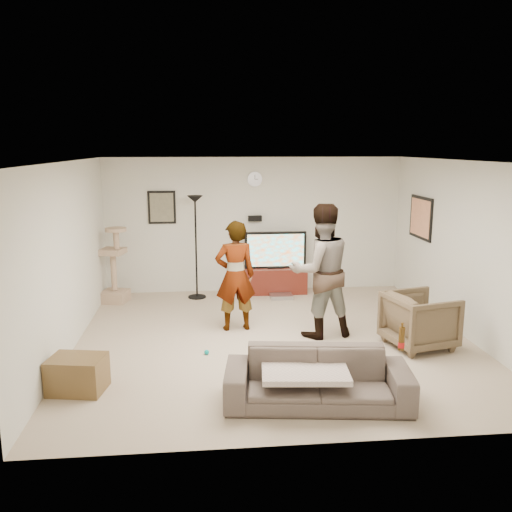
{
  "coord_description": "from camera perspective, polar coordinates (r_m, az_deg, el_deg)",
  "views": [
    {
      "loc": [
        -0.99,
        -7.22,
        2.7
      ],
      "look_at": [
        -0.23,
        0.2,
        1.18
      ],
      "focal_mm": 37.99,
      "sensor_mm": 36.0,
      "label": 1
    }
  ],
  "objects": [
    {
      "name": "floor",
      "position": [
        7.77,
        1.88,
        -8.88
      ],
      "size": [
        5.5,
        5.5,
        0.02
      ],
      "primitive_type": "cube",
      "color": "tan",
      "rests_on": "ground"
    },
    {
      "name": "ceiling",
      "position": [
        7.29,
        2.01,
        10.03
      ],
      "size": [
        5.5,
        5.5,
        0.02
      ],
      "primitive_type": "cube",
      "color": "silver",
      "rests_on": "wall_back"
    },
    {
      "name": "wall_back",
      "position": [
        10.12,
        -0.15,
        3.3
      ],
      "size": [
        5.5,
        0.04,
        2.5
      ],
      "primitive_type": "cube",
      "color": "silver",
      "rests_on": "floor"
    },
    {
      "name": "wall_front",
      "position": [
        4.8,
        6.37,
        -6.13
      ],
      "size": [
        5.5,
        0.04,
        2.5
      ],
      "primitive_type": "cube",
      "color": "silver",
      "rests_on": "floor"
    },
    {
      "name": "wall_left",
      "position": [
        7.57,
        -19.16,
        -0.16
      ],
      "size": [
        0.04,
        5.5,
        2.5
      ],
      "primitive_type": "cube",
      "color": "silver",
      "rests_on": "floor"
    },
    {
      "name": "wall_right",
      "position": [
        8.25,
        21.22,
        0.63
      ],
      "size": [
        0.04,
        5.5,
        2.5
      ],
      "primitive_type": "cube",
      "color": "silver",
      "rests_on": "floor"
    },
    {
      "name": "wall_clock",
      "position": [
        10.0,
        -0.13,
        8.1
      ],
      "size": [
        0.26,
        0.04,
        0.26
      ],
      "primitive_type": "cylinder",
      "rotation": [
        1.57,
        0.0,
        0.0
      ],
      "color": "white",
      "rests_on": "wall_back"
    },
    {
      "name": "wall_speaker",
      "position": [
        10.04,
        -0.12,
        3.98
      ],
      "size": [
        0.25,
        0.1,
        0.1
      ],
      "primitive_type": "cube",
      "color": "black",
      "rests_on": "wall_back"
    },
    {
      "name": "picture_back",
      "position": [
        10.03,
        -9.89,
        5.07
      ],
      "size": [
        0.42,
        0.03,
        0.52
      ],
      "primitive_type": "cube",
      "color": "#6A6653",
      "rests_on": "wall_back"
    },
    {
      "name": "picture_right",
      "position": [
        9.64,
        16.96,
        3.88
      ],
      "size": [
        0.03,
        0.78,
        0.62
      ],
      "primitive_type": "cube",
      "color": "tan",
      "rests_on": "wall_right"
    },
    {
      "name": "tv_stand",
      "position": [
        10.12,
        2.03,
        -2.55
      ],
      "size": [
        1.15,
        0.45,
        0.48
      ],
      "primitive_type": "cube",
      "color": "#4B1810",
      "rests_on": "floor"
    },
    {
      "name": "console_box",
      "position": [
        9.8,
        2.69,
        -4.26
      ],
      "size": [
        0.4,
        0.3,
        0.07
      ],
      "primitive_type": "cube",
      "color": "#ACABB5",
      "rests_on": "floor"
    },
    {
      "name": "tv",
      "position": [
        9.99,
        2.05,
        0.65
      ],
      "size": [
        1.14,
        0.08,
        0.67
      ],
      "primitive_type": "cube",
      "color": "black",
      "rests_on": "tv_stand"
    },
    {
      "name": "tv_screen",
      "position": [
        9.95,
        2.09,
        0.6
      ],
      "size": [
        1.05,
        0.01,
        0.59
      ],
      "primitive_type": "cube",
      "color": "#2CDAE9",
      "rests_on": "tv"
    },
    {
      "name": "floor_lamp",
      "position": [
        9.69,
        -6.33,
        0.88
      ],
      "size": [
        0.32,
        0.32,
        1.84
      ],
      "primitive_type": "cylinder",
      "color": "black",
      "rests_on": "floor"
    },
    {
      "name": "cat_tree",
      "position": [
        9.74,
        -14.79,
        -0.91
      ],
      "size": [
        0.52,
        0.52,
        1.33
      ],
      "primitive_type": "cube",
      "rotation": [
        0.0,
        0.0,
        -0.26
      ],
      "color": "tan",
      "rests_on": "floor"
    },
    {
      "name": "person_left",
      "position": [
        7.98,
        -2.2,
        -2.1
      ],
      "size": [
        0.64,
        0.46,
        1.64
      ],
      "primitive_type": "imported",
      "rotation": [
        0.0,
        0.0,
        3.26
      ],
      "color": "#B5B5BD",
      "rests_on": "floor"
    },
    {
      "name": "person_right",
      "position": [
        7.74,
        6.83,
        -1.56
      ],
      "size": [
        1.05,
        0.88,
        1.92
      ],
      "primitive_type": "imported",
      "rotation": [
        0.0,
        0.0,
        3.32
      ],
      "color": "navy",
      "rests_on": "floor"
    },
    {
      "name": "sofa",
      "position": [
        5.91,
        6.49,
        -12.68
      ],
      "size": [
        2.03,
        1.01,
        0.57
      ],
      "primitive_type": "imported",
      "rotation": [
        0.0,
        0.0,
        -0.13
      ],
      "color": "#4F443D",
      "rests_on": "floor"
    },
    {
      "name": "throw_blanket",
      "position": [
        5.84,
        5.14,
        -11.87
      ],
      "size": [
        0.96,
        0.79,
        0.06
      ],
      "primitive_type": "cube",
      "rotation": [
        0.0,
        0.0,
        -0.1
      ],
      "color": "beige",
      "rests_on": "sofa"
    },
    {
      "name": "beer_bottle",
      "position": [
        6.0,
        15.08,
        -8.4
      ],
      "size": [
        0.06,
        0.06,
        0.25
      ],
      "primitive_type": "cylinder",
      "color": "#4A2D0B",
      "rests_on": "sofa"
    },
    {
      "name": "armchair",
      "position": [
        7.72,
        16.86,
        -6.5
      ],
      "size": [
        0.99,
        0.98,
        0.75
      ],
      "primitive_type": "imported",
      "rotation": [
        0.0,
        0.0,
        1.8
      ],
      "color": "brown",
      "rests_on": "floor"
    },
    {
      "name": "side_table",
      "position": [
        6.49,
        -18.29,
        -11.74
      ],
      "size": [
        0.67,
        0.55,
        0.4
      ],
      "primitive_type": "cube",
      "rotation": [
        0.0,
        0.0,
        -0.18
      ],
      "color": "brown",
      "rests_on": "floor"
    },
    {
      "name": "toy_ball",
      "position": [
        7.27,
        -5.22,
        -10.06
      ],
      "size": [
        0.07,
        0.07,
        0.07
      ],
      "primitive_type": "sphere",
      "color": "#04908E",
      "rests_on": "floor"
    }
  ]
}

